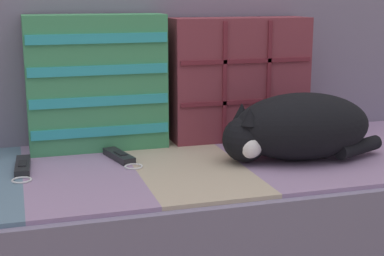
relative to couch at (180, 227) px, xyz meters
name	(u,v)px	position (x,y,z in m)	size (l,w,h in m)	color
couch	(180,227)	(0.00, 0.00, 0.00)	(2.08, 0.78, 0.41)	gray
sofa_backrest	(152,63)	(0.00, 0.32, 0.43)	(2.04, 0.14, 0.45)	slate
throw_pillow_quilted	(239,79)	(0.24, 0.18, 0.39)	(0.43, 0.14, 0.37)	brown
throw_pillow_striped	(97,82)	(-0.20, 0.18, 0.40)	(0.39, 0.14, 0.39)	#3D8956
sleeping_cat	(295,129)	(0.29, -0.11, 0.29)	(0.46, 0.24, 0.18)	black
game_remote_near	(120,157)	(-0.16, 0.03, 0.21)	(0.09, 0.19, 0.02)	black
game_remote_far	(23,167)	(-0.42, 0.00, 0.21)	(0.05, 0.20, 0.02)	black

